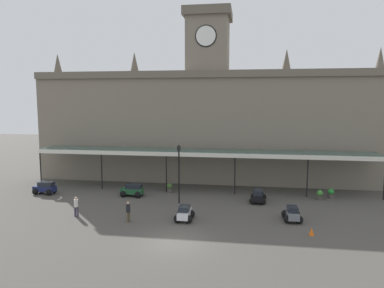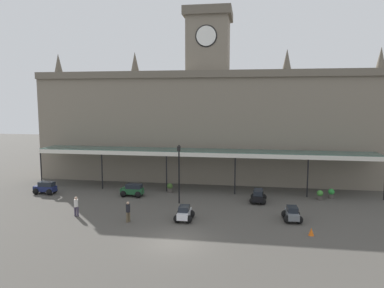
% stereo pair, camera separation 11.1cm
% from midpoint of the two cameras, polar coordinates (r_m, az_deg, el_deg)
% --- Properties ---
extents(ground_plane, '(140.00, 140.00, 0.00)m').
position_cam_midpoint_polar(ground_plane, '(25.24, -2.94, -15.44)').
color(ground_plane, '#4A4741').
extents(station_building, '(40.59, 7.20, 20.14)m').
position_cam_midpoint_polar(station_building, '(43.67, 2.45, 3.51)').
color(station_building, slate).
rests_on(station_building, ground).
extents(entrance_canopy, '(36.10, 3.26, 4.31)m').
position_cam_midpoint_polar(entrance_canopy, '(38.20, 1.47, -1.23)').
color(entrance_canopy, '#38564C').
rests_on(entrance_canopy, ground).
extents(car_grey_sedan, '(1.58, 2.08, 1.19)m').
position_cam_midpoint_polar(car_grey_sedan, '(30.30, 15.57, -10.79)').
color(car_grey_sedan, slate).
rests_on(car_grey_sedan, ground).
extents(car_green_estate, '(2.28, 1.60, 1.27)m').
position_cam_midpoint_polar(car_green_estate, '(36.75, -9.58, -7.37)').
color(car_green_estate, '#1E512D').
rests_on(car_green_estate, ground).
extents(car_white_sedan, '(1.52, 2.05, 1.19)m').
position_cam_midpoint_polar(car_white_sedan, '(29.35, -1.32, -11.11)').
color(car_white_sedan, silver).
rests_on(car_white_sedan, ground).
extents(car_black_estate, '(1.65, 2.31, 1.27)m').
position_cam_midpoint_polar(car_black_estate, '(34.76, 10.41, -8.23)').
color(car_black_estate, black).
rests_on(car_black_estate, ground).
extents(car_navy_estate, '(2.29, 1.62, 1.27)m').
position_cam_midpoint_polar(car_navy_estate, '(40.18, -22.46, -6.58)').
color(car_navy_estate, '#19214C').
rests_on(car_navy_estate, ground).
extents(pedestrian_near_entrance, '(0.34, 0.37, 1.67)m').
position_cam_midpoint_polar(pedestrian_near_entrance, '(29.23, -10.25, -10.47)').
color(pedestrian_near_entrance, brown).
rests_on(pedestrian_near_entrance, ground).
extents(pedestrian_crossing_forecourt, '(0.39, 0.34, 1.67)m').
position_cam_midpoint_polar(pedestrian_crossing_forecourt, '(31.65, -18.09, -9.34)').
color(pedestrian_crossing_forecourt, '#3F384C').
rests_on(pedestrian_crossing_forecourt, ground).
extents(victorian_lamppost, '(0.30, 0.30, 5.54)m').
position_cam_midpoint_polar(victorian_lamppost, '(33.29, -2.19, -3.79)').
color(victorian_lamppost, black).
rests_on(victorian_lamppost, ground).
extents(traffic_cone, '(0.40, 0.40, 0.55)m').
position_cam_midpoint_polar(traffic_cone, '(27.70, 18.40, -13.10)').
color(traffic_cone, orange).
rests_on(traffic_cone, ground).
extents(planter_near_kerb, '(0.60, 0.60, 0.96)m').
position_cam_midpoint_polar(planter_near_kerb, '(37.16, 19.61, -7.65)').
color(planter_near_kerb, '#47423D').
rests_on(planter_near_kerb, ground).
extents(planter_forecourt_centre, '(0.60, 0.60, 0.96)m').
position_cam_midpoint_polar(planter_forecourt_centre, '(38.15, 21.21, -7.34)').
color(planter_forecourt_centre, '#47423D').
rests_on(planter_forecourt_centre, ground).
extents(planter_by_canopy, '(0.60, 0.60, 0.96)m').
position_cam_midpoint_polar(planter_by_canopy, '(37.89, -3.67, -6.97)').
color(planter_by_canopy, '#47423D').
rests_on(planter_by_canopy, ground).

